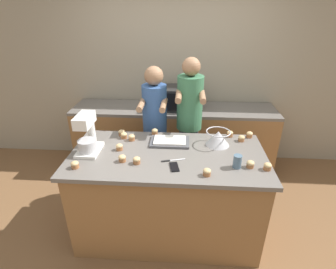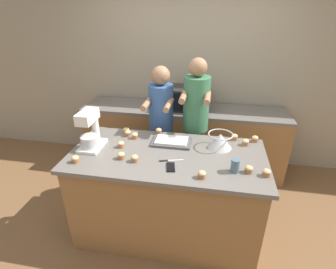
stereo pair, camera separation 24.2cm
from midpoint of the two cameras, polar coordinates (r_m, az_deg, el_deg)
ground_plane at (r=3.06m, az=2.24°, el=-19.80°), size 16.00×16.00×0.00m
back_wall at (r=3.84m, az=6.18°, el=13.35°), size 10.00×0.06×2.70m
island_counter at (r=2.74m, az=2.42°, el=-12.86°), size 1.84×0.91×0.95m
back_counter at (r=3.82m, az=5.12°, el=-0.88°), size 2.80×0.60×0.93m
person_left at (r=3.13m, az=0.72°, el=1.15°), size 0.30×0.48×1.62m
person_right at (r=3.07m, az=8.14°, el=1.38°), size 0.31×0.49×1.72m
stand_mixer at (r=2.57m, az=-14.03°, el=0.47°), size 0.20×0.30×0.38m
mixing_bowl at (r=2.61m, az=13.91°, el=-1.29°), size 0.24×0.24×0.15m
baking_tray at (r=2.64m, az=3.42°, el=-1.60°), size 0.39×0.25×0.04m
microwave_oven at (r=3.57m, az=6.52°, el=7.78°), size 0.55×0.38×0.29m
cell_phone at (r=2.27m, az=3.67°, el=-7.19°), size 0.10×0.16×0.01m
drinking_glass at (r=2.28m, az=17.38°, el=-6.58°), size 0.07×0.07×0.12m
knife at (r=2.36m, az=3.31°, el=-5.78°), size 0.22×0.07×0.01m
cupcake_0 at (r=2.42m, az=-16.91°, el=-5.22°), size 0.07×0.07×0.06m
cupcake_1 at (r=2.33m, az=20.09°, el=-7.20°), size 0.07×0.07×0.06m
cupcake_2 at (r=2.73m, az=-4.74°, el=-0.32°), size 0.07×0.07×0.06m
cupcake_3 at (r=2.85m, az=-6.73°, el=0.81°), size 0.07×0.07×0.06m
cupcake_4 at (r=2.74m, az=18.97°, el=-1.67°), size 0.07×0.07×0.06m
cupcake_5 at (r=2.79m, az=-6.33°, el=0.21°), size 0.07×0.07×0.06m
cupcake_6 at (r=2.16m, az=10.61°, el=-8.65°), size 0.07×0.07×0.06m
cupcake_7 at (r=2.58m, az=-7.60°, el=-2.21°), size 0.07×0.07×0.06m
cupcake_8 at (r=2.84m, az=20.74°, el=-0.93°), size 0.07×0.07×0.06m
cupcake_9 at (r=2.39m, az=-7.35°, el=-4.65°), size 0.07×0.07×0.06m
cupcake_10 at (r=2.34m, az=23.51°, el=-7.72°), size 0.07×0.07×0.06m
cupcake_11 at (r=2.34m, az=-4.36°, el=-5.29°), size 0.07×0.07×0.06m
cupcake_12 at (r=2.82m, az=0.39°, el=0.71°), size 0.07×0.07×0.06m
cupcake_13 at (r=2.81m, az=16.67°, el=-0.57°), size 0.07×0.07×0.06m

